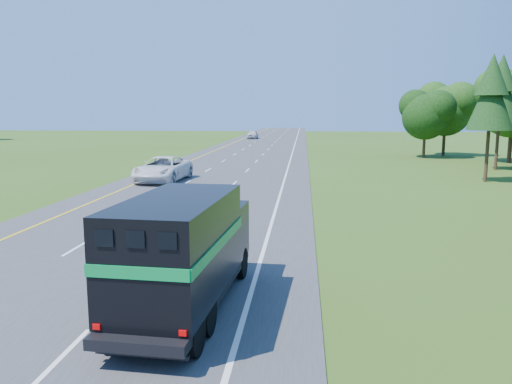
# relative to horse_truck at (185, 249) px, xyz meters

# --- Properties ---
(road) EXTENTS (15.00, 260.00, 0.04)m
(road) POSITION_rel_horse_truck_xyz_m (-3.90, 36.05, -1.70)
(road) COLOR #38383A
(road) RESTS_ON ground
(lane_markings) EXTENTS (11.15, 260.00, 0.01)m
(lane_markings) POSITION_rel_horse_truck_xyz_m (-3.90, 36.05, -1.68)
(lane_markings) COLOR yellow
(lane_markings) RESTS_ON road
(horse_truck) EXTENTS (2.67, 7.23, 3.14)m
(horse_truck) POSITION_rel_horse_truck_xyz_m (0.00, 0.00, 0.00)
(horse_truck) COLOR black
(horse_truck) RESTS_ON road
(white_suv) EXTENTS (3.57, 6.98, 1.89)m
(white_suv) POSITION_rel_horse_truck_xyz_m (-7.78, 25.16, -0.74)
(white_suv) COLOR silver
(white_suv) RESTS_ON road
(far_car) EXTENTS (2.04, 5.00, 1.70)m
(far_car) POSITION_rel_horse_truck_xyz_m (-7.46, 90.63, -0.83)
(far_car) COLOR silver
(far_car) RESTS_ON road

